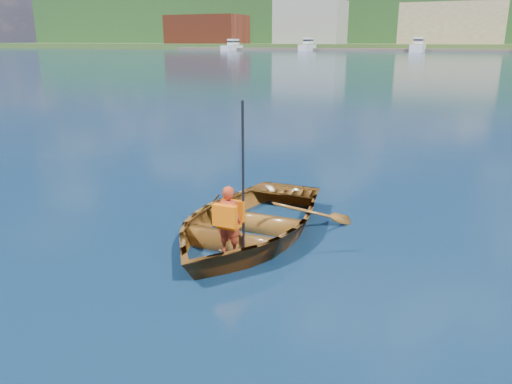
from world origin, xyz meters
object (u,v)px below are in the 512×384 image
child_paddler (229,218)px  marina_yachts (485,47)px  dock (430,50)px  rowboat (247,221)px

child_paddler → marina_yachts: size_ratio=0.02×
child_paddler → marina_yachts: (5.37, 144.63, 0.76)m
dock → child_paddler: bearing=-86.6°
child_paddler → marina_yachts: marina_yachts is taller
rowboat → dock: (-8.73, 148.42, 0.15)m
rowboat → marina_yachts: bearing=87.8°
dock → rowboat: bearing=-86.6°
dock → marina_yachts: marina_yachts is taller
rowboat → dock: size_ratio=0.02×
rowboat → dock: dock is taller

